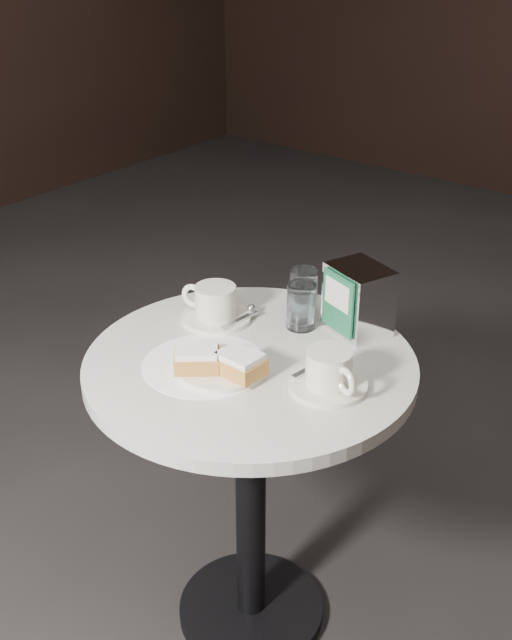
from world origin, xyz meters
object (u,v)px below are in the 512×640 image
Objects in this scene: coffee_cup_left at (215,305)px; napkin_dispenser at (358,300)px; beignet_plate at (219,364)px; cafe_table at (250,436)px; water_glass_left at (303,292)px; coffee_cup_right at (329,373)px; water_glass_right at (301,307)px.

napkin_dispenser reaches higher than coffee_cup_left.
coffee_cup_left is (-0.16, 0.18, 0.01)m from beignet_plate.
water_glass_left reaches higher than cafe_table.
coffee_cup_left is at bearing 152.21° from cafe_table.
coffee_cup_right is 1.95× the size of water_glass_left.
water_glass_left is (0.14, 0.15, 0.02)m from coffee_cup_left.
cafe_table is at bearing -81.40° from water_glass_left.
napkin_dispenser is (0.11, 0.24, 0.28)m from cafe_table.
water_glass_left reaches higher than coffee_cup_left.
coffee_cup_left is 0.21m from water_glass_left.
napkin_dispenser is (0.11, 0.06, 0.03)m from water_glass_right.
coffee_cup_left is 0.90× the size of coffee_cup_right.
coffee_cup_right is 1.29× the size of napkin_dispenser.
water_glass_left reaches higher than beignet_plate.
beignet_plate is 0.22m from coffee_cup_right.
beignet_plate is 2.21× the size of water_glass_left.
napkin_dispenser reaches higher than water_glass_left.
napkin_dispenser is (0.12, 0.33, 0.05)m from beignet_plate.
beignet_plate is 0.35m from napkin_dispenser.
coffee_cup_left is (-0.17, 0.09, 0.23)m from cafe_table.
coffee_cup_left is 1.76× the size of water_glass_left.
water_glass_left is (-0.02, 0.33, 0.03)m from beignet_plate.
napkin_dispenser reaches higher than beignet_plate.
napkin_dispenser is at bearing 28.99° from water_glass_right.
coffee_cup_right is at bearing 2.60° from cafe_table.
coffee_cup_left is 1.16× the size of napkin_dispenser.
water_glass_right is (0.04, -0.06, -0.00)m from water_glass_left.
coffee_cup_left is at bearing -169.37° from coffee_cup_right.
water_glass_right is (0.01, 0.27, 0.03)m from beignet_plate.
napkin_dispenser is at bearing 65.76° from cafe_table.
water_glass_left is at bearing 157.30° from coffee_cup_right.
coffee_cup_right is 0.33m from water_glass_left.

